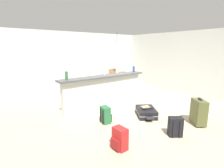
{
  "coord_description": "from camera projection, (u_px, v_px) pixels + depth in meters",
  "views": [
    {
      "loc": [
        -3.53,
        -3.72,
        1.86
      ],
      "look_at": [
        -0.24,
        0.51,
        0.73
      ],
      "focal_mm": 27.72,
      "sensor_mm": 36.0,
      "label": 1
    }
  ],
  "objects": [
    {
      "name": "suitcase_flat_black",
      "position": [
        146.0,
        112.0,
        4.79
      ],
      "size": [
        0.8,
        0.87,
        0.22
      ],
      "color": "black",
      "rests_on": "ground_plane"
    },
    {
      "name": "ground_plane",
      "position": [
        128.0,
        109.0,
        5.38
      ],
      "size": [
        13.0,
        13.0,
        0.05
      ],
      "primitive_type": "cube",
      "color": "#BCAD8E"
    },
    {
      "name": "bottle_white",
      "position": [
        104.0,
        71.0,
        5.38
      ],
      "size": [
        0.06,
        0.06,
        0.28
      ],
      "primitive_type": "cylinder",
      "color": "silver",
      "rests_on": "bar_countertop"
    },
    {
      "name": "bottle_blue",
      "position": [
        134.0,
        69.0,
        6.07
      ],
      "size": [
        0.07,
        0.07,
        0.2
      ],
      "primitive_type": "cylinder",
      "color": "#284C89",
      "rests_on": "bar_countertop"
    },
    {
      "name": "dining_chair_far_side",
      "position": [
        111.0,
        78.0,
        7.91
      ],
      "size": [
        0.43,
        0.43,
        0.93
      ],
      "color": "#9E754C",
      "rests_on": "ground_plane"
    },
    {
      "name": "dining_chair_near_partition",
      "position": [
        124.0,
        82.0,
        6.96
      ],
      "size": [
        0.48,
        0.48,
        0.93
      ],
      "color": "#9E754C",
      "rests_on": "ground_plane"
    },
    {
      "name": "wall_back",
      "position": [
        81.0,
        62.0,
        7.48
      ],
      "size": [
        6.6,
        0.1,
        2.5
      ],
      "primitive_type": "cube",
      "color": "silver",
      "rests_on": "ground_plane"
    },
    {
      "name": "pendant_lamp",
      "position": [
        117.0,
        45.0,
        7.1
      ],
      "size": [
        0.34,
        0.34,
        0.64
      ],
      "color": "black"
    },
    {
      "name": "backpack_red",
      "position": [
        120.0,
        139.0,
        3.21
      ],
      "size": [
        0.26,
        0.28,
        0.42
      ],
      "color": "red",
      "rests_on": "ground_plane"
    },
    {
      "name": "partition_half_wall",
      "position": [
        105.0,
        92.0,
        5.44
      ],
      "size": [
        2.8,
        0.2,
        0.97
      ],
      "primitive_type": "cube",
      "color": "silver",
      "rests_on": "ground_plane"
    },
    {
      "name": "bottle_green",
      "position": [
        67.0,
        76.0,
        4.6
      ],
      "size": [
        0.08,
        0.08,
        0.22
      ],
      "primitive_type": "cylinder",
      "color": "#2D6B38",
      "rests_on": "bar_countertop"
    },
    {
      "name": "dining_table",
      "position": [
        117.0,
        77.0,
        7.42
      ],
      "size": [
        1.1,
        0.8,
        0.74
      ],
      "color": "brown",
      "rests_on": "ground_plane"
    },
    {
      "name": "backpack_green",
      "position": [
        106.0,
        115.0,
        4.34
      ],
      "size": [
        0.28,
        0.31,
        0.42
      ],
      "color": "#286B3D",
      "rests_on": "ground_plane"
    },
    {
      "name": "backpack_black",
      "position": [
        175.0,
        127.0,
        3.7
      ],
      "size": [
        0.34,
        0.33,
        0.42
      ],
      "color": "black",
      "rests_on": "ground_plane"
    },
    {
      "name": "wall_right",
      "position": [
        178.0,
        63.0,
        7.18
      ],
      "size": [
        0.1,
        6.0,
        2.5
      ],
      "primitive_type": "cube",
      "color": "silver",
      "rests_on": "ground_plane"
    },
    {
      "name": "bar_countertop",
      "position": [
        105.0,
        76.0,
        5.33
      ],
      "size": [
        2.96,
        0.4,
        0.05
      ],
      "primitive_type": "cube",
      "color": "#4C4C51",
      "rests_on": "partition_half_wall"
    },
    {
      "name": "suitcase_upright_olive",
      "position": [
        199.0,
        112.0,
        4.22
      ],
      "size": [
        0.46,
        0.49,
        0.67
      ],
      "color": "#51562D",
      "rests_on": "ground_plane"
    },
    {
      "name": "book_stack",
      "position": [
        147.0,
        107.0,
        4.75
      ],
      "size": [
        0.33,
        0.26,
        0.06
      ],
      "color": "black",
      "rests_on": "suitcase_flat_black"
    }
  ]
}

